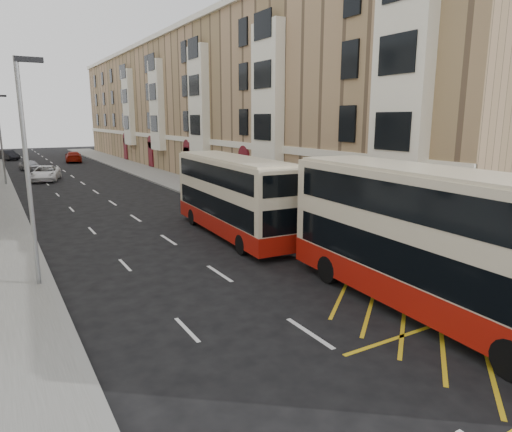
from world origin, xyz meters
TOP-DOWN VIEW (x-y plane):
  - ground at (0.00, 0.00)m, footprint 200.00×200.00m
  - pavement_right at (8.00, 30.00)m, footprint 4.00×120.00m
  - kerb_right at (6.00, 30.00)m, footprint 0.25×120.00m
  - kerb_left at (-6.00, 30.00)m, footprint 0.25×120.00m
  - road_markings at (0.00, 45.00)m, footprint 10.00×110.00m
  - terrace_right at (14.88, 45.38)m, footprint 10.75×79.00m
  - guard_railing at (6.25, 5.75)m, footprint 0.06×6.56m
  - street_lamp_near at (-6.35, 12.00)m, footprint 0.93×0.18m
  - street_lamp_far at (-6.35, 42.00)m, footprint 0.93×0.18m
  - double_decker_front at (4.09, 3.25)m, footprint 3.33×11.68m
  - double_decker_rear at (3.28, 15.10)m, footprint 2.95×10.53m
  - pedestrian_mid at (8.69, 3.43)m, footprint 1.07×0.96m
  - white_van at (-2.83, 43.82)m, footprint 3.62×5.71m
  - car_silver at (-3.36, 54.19)m, footprint 2.71×4.02m
  - car_dark at (-4.95, 71.43)m, footprint 2.91×4.63m
  - car_red at (2.81, 62.92)m, footprint 2.81×5.44m

SIDE VIEW (x-z plane):
  - ground at x=0.00m, z-range 0.00..0.00m
  - road_markings at x=0.00m, z-range 0.00..0.01m
  - pavement_right at x=8.00m, z-range 0.00..0.15m
  - kerb_right at x=6.00m, z-range 0.00..0.15m
  - kerb_left at x=-6.00m, z-range 0.00..0.15m
  - car_silver at x=-3.36m, z-range 0.00..1.27m
  - car_dark at x=-4.95m, z-range 0.00..1.44m
  - white_van at x=-2.83m, z-range 0.00..1.47m
  - car_red at x=2.81m, z-range 0.00..1.51m
  - guard_railing at x=6.25m, z-range 0.35..1.36m
  - pedestrian_mid at x=8.69m, z-range 0.15..1.95m
  - double_decker_rear at x=3.28m, z-range 0.04..4.19m
  - double_decker_front at x=4.09m, z-range 0.04..4.65m
  - street_lamp_near at x=-6.35m, z-range 0.64..8.64m
  - street_lamp_far at x=-6.35m, z-range 0.64..8.64m
  - terrace_right at x=14.88m, z-range -0.10..15.15m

